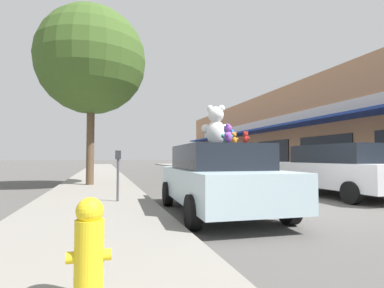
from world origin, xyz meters
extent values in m
plane|color=#514F4C|center=(0.00, 0.00, 0.00)|extent=(260.00, 260.00, 0.00)
cube|color=gray|center=(-5.12, 0.00, 0.07)|extent=(2.94, 90.00, 0.13)
cube|color=tan|center=(13.83, 12.80, 2.98)|extent=(14.47, 36.15, 5.96)
cube|color=navy|center=(5.76, 12.80, 3.13)|extent=(1.66, 30.37, 0.12)
cube|color=silver|center=(6.54, 12.80, 3.68)|extent=(0.08, 28.92, 0.70)
cube|color=black|center=(6.55, 7.64, 1.40)|extent=(0.06, 3.92, 2.00)
cube|color=black|center=(6.55, 12.80, 1.40)|extent=(0.06, 3.92, 2.00)
cube|color=black|center=(6.55, 17.97, 1.40)|extent=(0.06, 3.92, 2.00)
cube|color=black|center=(6.55, 23.13, 1.40)|extent=(0.06, 3.92, 2.00)
cube|color=black|center=(6.55, 28.29, 1.40)|extent=(0.06, 3.92, 2.00)
cube|color=#ADC6D1|center=(-2.47, 0.34, 0.64)|extent=(2.06, 4.38, 0.68)
cube|color=black|center=(-2.47, 0.34, 1.24)|extent=(1.75, 2.44, 0.53)
cylinder|color=black|center=(-3.31, 1.71, 0.30)|extent=(0.23, 0.61, 0.61)
cylinder|color=black|center=(-1.49, 1.63, 0.30)|extent=(0.23, 0.61, 0.61)
cylinder|color=black|center=(-3.44, -0.94, 0.30)|extent=(0.23, 0.61, 0.61)
cylinder|color=black|center=(-1.62, -1.03, 0.30)|extent=(0.23, 0.61, 0.61)
ellipsoid|color=white|center=(-2.43, 0.58, 1.79)|extent=(0.54, 0.50, 0.58)
sphere|color=white|center=(-2.43, 0.58, 2.22)|extent=(0.47, 0.47, 0.37)
sphere|color=white|center=(-2.30, 0.54, 2.36)|extent=(0.20, 0.20, 0.15)
sphere|color=white|center=(-2.55, 0.63, 2.36)|extent=(0.20, 0.20, 0.15)
sphere|color=white|center=(-2.38, 0.73, 2.20)|extent=(0.18, 0.18, 0.14)
sphere|color=white|center=(-2.20, 0.54, 1.89)|extent=(0.27, 0.27, 0.21)
sphere|color=white|center=(-2.64, 0.69, 1.89)|extent=(0.27, 0.27, 0.21)
ellipsoid|color=blue|center=(-2.09, 0.46, 1.62)|extent=(0.23, 0.23, 0.23)
sphere|color=blue|center=(-2.09, 0.46, 1.79)|extent=(0.20, 0.20, 0.15)
sphere|color=blue|center=(-2.06, 0.50, 1.84)|extent=(0.09, 0.09, 0.06)
sphere|color=blue|center=(-2.12, 0.42, 1.84)|extent=(0.09, 0.09, 0.06)
sphere|color=#548DFF|center=(-2.14, 0.50, 1.78)|extent=(0.08, 0.08, 0.06)
sphere|color=blue|center=(-2.04, 0.54, 1.66)|extent=(0.12, 0.12, 0.08)
sphere|color=blue|center=(-2.15, 0.39, 1.66)|extent=(0.12, 0.12, 0.08)
ellipsoid|color=purple|center=(-2.63, -0.60, 1.62)|extent=(0.22, 0.23, 0.23)
sphere|color=purple|center=(-2.63, -0.60, 1.79)|extent=(0.20, 0.20, 0.14)
sphere|color=purple|center=(-2.60, -0.56, 1.84)|extent=(0.08, 0.08, 0.06)
sphere|color=purple|center=(-2.66, -0.64, 1.84)|extent=(0.08, 0.08, 0.06)
sphere|color=#BA67ED|center=(-2.68, -0.56, 1.78)|extent=(0.08, 0.08, 0.05)
sphere|color=purple|center=(-2.59, -0.52, 1.66)|extent=(0.12, 0.12, 0.08)
sphere|color=purple|center=(-2.70, -0.66, 1.66)|extent=(0.12, 0.12, 0.08)
ellipsoid|color=teal|center=(-2.55, -0.36, 1.61)|extent=(0.18, 0.15, 0.22)
sphere|color=teal|center=(-2.55, -0.36, 1.78)|extent=(0.15, 0.15, 0.14)
sphere|color=teal|center=(-2.50, -0.35, 1.83)|extent=(0.06, 0.06, 0.06)
sphere|color=teal|center=(-2.60, -0.36, 1.83)|extent=(0.06, 0.06, 0.06)
sphere|color=#47CDC6|center=(-2.55, -0.30, 1.77)|extent=(0.06, 0.06, 0.05)
sphere|color=teal|center=(-2.46, -0.34, 1.65)|extent=(0.08, 0.08, 0.08)
sphere|color=teal|center=(-2.64, -0.35, 1.65)|extent=(0.08, 0.08, 0.08)
ellipsoid|color=orange|center=(-2.34, -0.22, 1.58)|extent=(0.14, 0.13, 0.15)
sphere|color=orange|center=(-2.34, -0.22, 1.69)|extent=(0.12, 0.12, 0.10)
sphere|color=orange|center=(-2.30, -0.23, 1.73)|extent=(0.05, 0.05, 0.04)
sphere|color=orange|center=(-2.37, -0.20, 1.73)|extent=(0.05, 0.05, 0.04)
sphere|color=#FFBA41|center=(-2.33, -0.18, 1.69)|extent=(0.05, 0.05, 0.04)
sphere|color=orange|center=(-2.28, -0.23, 1.61)|extent=(0.07, 0.07, 0.06)
sphere|color=orange|center=(-2.39, -0.19, 1.61)|extent=(0.07, 0.07, 0.06)
ellipsoid|color=red|center=(-2.31, -0.68, 1.57)|extent=(0.13, 0.14, 0.14)
sphere|color=red|center=(-2.31, -0.68, 1.68)|extent=(0.12, 0.12, 0.09)
sphere|color=red|center=(-2.29, -0.71, 1.71)|extent=(0.05, 0.05, 0.04)
sphere|color=red|center=(-2.33, -0.65, 1.71)|extent=(0.05, 0.05, 0.04)
sphere|color=#FF4741|center=(-2.28, -0.66, 1.67)|extent=(0.05, 0.05, 0.03)
sphere|color=red|center=(-2.27, -0.73, 1.60)|extent=(0.07, 0.07, 0.05)
sphere|color=red|center=(-2.33, -0.63, 1.60)|extent=(0.07, 0.07, 0.05)
cube|color=silver|center=(2.32, 1.87, 0.68)|extent=(1.97, 4.29, 0.75)
cube|color=black|center=(2.32, 1.87, 1.34)|extent=(1.73, 2.88, 0.57)
cylinder|color=black|center=(1.35, 3.20, 0.30)|extent=(0.20, 0.61, 0.61)
cylinder|color=black|center=(3.28, 3.20, 0.30)|extent=(0.20, 0.61, 0.61)
cylinder|color=black|center=(1.35, 0.54, 0.30)|extent=(0.20, 0.61, 0.61)
cylinder|color=brown|center=(-5.41, 6.94, 1.74)|extent=(0.30, 0.30, 3.20)
sphere|color=#3D5B23|center=(-5.41, 6.94, 5.20)|extent=(4.39, 4.39, 4.39)
cylinder|color=yellow|center=(-5.00, -3.37, 0.44)|extent=(0.22, 0.22, 0.62)
sphere|color=yellow|center=(-5.00, -3.37, 0.82)|extent=(0.21, 0.21, 0.21)
cylinder|color=yellow|center=(-5.12, -3.37, 0.47)|extent=(0.10, 0.09, 0.09)
cylinder|color=yellow|center=(-4.89, -3.37, 0.47)|extent=(0.10, 0.09, 0.09)
cylinder|color=#4C4C51|center=(-4.54, 1.94, 0.66)|extent=(0.06, 0.06, 1.05)
cube|color=#2D2D33|center=(-4.54, 1.94, 1.29)|extent=(0.14, 0.10, 0.22)
camera|label=1|loc=(-4.91, -5.83, 1.23)|focal=28.00mm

